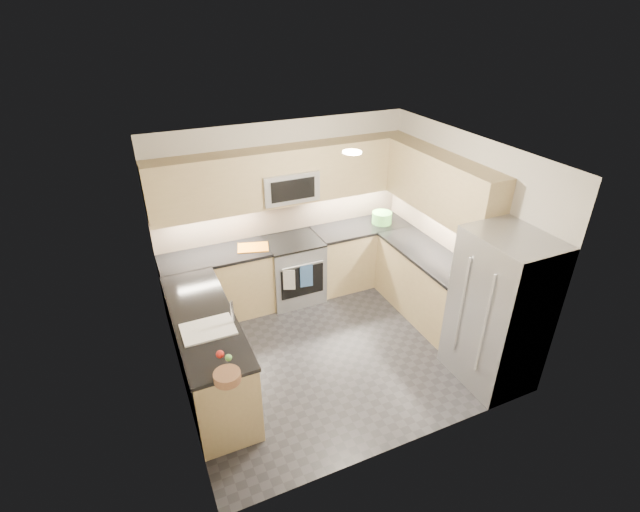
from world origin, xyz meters
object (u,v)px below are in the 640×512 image
Objects in this scene: microwave at (288,185)px; refrigerator at (499,311)px; utensil_bowl at (382,218)px; cutting_board at (253,247)px; gas_range at (294,270)px; fruit_basket at (227,377)px.

microwave reaches higher than refrigerator.
microwave is at bearing 119.62° from refrigerator.
microwave is 1.57m from utensil_bowl.
cutting_board is at bearing 129.84° from refrigerator.
utensil_bowl reaches higher than gas_range.
fruit_basket is at bearing -121.69° from microwave.
cutting_board is at bearing 179.61° from utensil_bowl.
refrigerator is 3.15m from cutting_board.
utensil_bowl is at bearing -0.68° from gas_range.
cutting_board is (-0.57, -0.13, -0.75)m from microwave.
utensil_bowl is at bearing -5.73° from microwave.
refrigerator is 7.56× the size of fruit_basket.
cutting_board is 1.71× the size of fruit_basket.
gas_range is 3.09× the size of utensil_bowl.
fruit_basket is (-1.50, -2.42, -0.72)m from microwave.
gas_range is at bearing 179.32° from utensil_bowl.
utensil_bowl is 1.98m from cutting_board.
utensil_bowl is at bearing -0.39° from cutting_board.
fruit_basket is (-0.93, -2.30, 0.04)m from cutting_board.
utensil_bowl is at bearing 90.90° from refrigerator.
microwave is 3.04m from refrigerator.
utensil_bowl reaches higher than fruit_basket.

